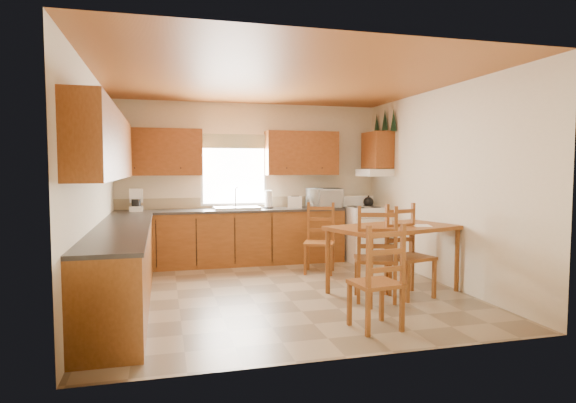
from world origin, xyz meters
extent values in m
plane|color=#897759|center=(0.00, 0.00, 0.00)|extent=(4.50, 4.50, 0.00)
plane|color=#995221|center=(0.00, 0.00, 2.70)|extent=(4.50, 4.50, 0.00)
plane|color=beige|center=(-2.25, 0.00, 1.35)|extent=(4.50, 4.50, 0.00)
plane|color=beige|center=(2.25, 0.00, 1.35)|extent=(4.50, 4.50, 0.00)
plane|color=beige|center=(0.00, 2.25, 1.35)|extent=(4.50, 4.50, 0.00)
plane|color=beige|center=(0.00, -2.25, 1.35)|extent=(4.50, 4.50, 0.00)
cube|color=brown|center=(-0.38, 1.95, 0.44)|extent=(3.75, 0.60, 0.88)
cube|color=brown|center=(-1.95, -0.15, 0.44)|extent=(0.60, 3.60, 0.88)
cube|color=#363330|center=(-0.38, 1.95, 0.90)|extent=(3.75, 0.63, 0.04)
cube|color=#363330|center=(-1.95, -0.15, 0.90)|extent=(0.63, 3.60, 0.04)
cube|color=#9C8A66|center=(-0.38, 2.24, 1.01)|extent=(3.75, 0.01, 0.18)
cube|color=brown|center=(-1.55, 2.08, 1.85)|extent=(1.41, 0.33, 0.75)
cube|color=brown|center=(0.86, 2.08, 1.85)|extent=(1.25, 0.33, 0.75)
cube|color=brown|center=(-2.08, -0.15, 1.85)|extent=(0.33, 3.60, 0.75)
cube|color=brown|center=(2.08, 1.65, 1.90)|extent=(0.33, 0.62, 0.62)
cube|color=white|center=(2.03, 1.65, 1.52)|extent=(0.44, 0.62, 0.12)
cube|color=white|center=(-0.30, 2.22, 1.55)|extent=(1.13, 0.02, 1.18)
cube|color=white|center=(-0.30, 2.21, 1.55)|extent=(1.05, 0.01, 1.10)
cube|color=#536A3D|center=(-0.30, 2.19, 2.05)|extent=(1.19, 0.01, 0.24)
cube|color=silver|center=(-0.30, 1.95, 0.94)|extent=(0.75, 0.45, 0.04)
cone|color=black|center=(2.21, 1.33, 2.38)|extent=(0.22, 0.22, 0.36)
cone|color=black|center=(2.21, 1.65, 2.42)|extent=(0.22, 0.22, 0.36)
cone|color=black|center=(2.21, 1.97, 2.38)|extent=(0.22, 0.22, 0.36)
cube|color=white|center=(1.86, 1.69, 0.46)|extent=(0.66, 0.68, 0.91)
cube|color=white|center=(-1.89, 1.99, 1.10)|extent=(0.26, 0.29, 0.36)
cylinder|color=white|center=(0.25, 1.98, 1.07)|extent=(0.16, 0.16, 0.30)
cube|color=white|center=(0.70, 1.95, 1.02)|extent=(0.27, 0.22, 0.20)
imported|color=white|center=(1.22, 1.91, 1.08)|extent=(0.59, 0.45, 0.33)
cube|color=brown|center=(1.37, -0.37, 0.43)|extent=(1.81, 1.36, 0.86)
cube|color=brown|center=(0.55, -1.61, 0.53)|extent=(0.49, 0.47, 1.05)
cube|color=brown|center=(0.99, -0.64, 0.57)|extent=(0.60, 0.59, 1.15)
cube|color=brown|center=(0.82, 0.96, 0.53)|extent=(0.58, 0.57, 1.06)
cube|color=brown|center=(1.48, -0.61, 0.57)|extent=(0.57, 0.55, 1.14)
cube|color=white|center=(1.73, -0.44, 0.86)|extent=(0.29, 0.33, 0.00)
cube|color=white|center=(1.35, -0.29, 0.91)|extent=(0.08, 0.04, 0.11)
camera|label=1|loc=(-1.48, -5.94, 1.60)|focal=30.00mm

